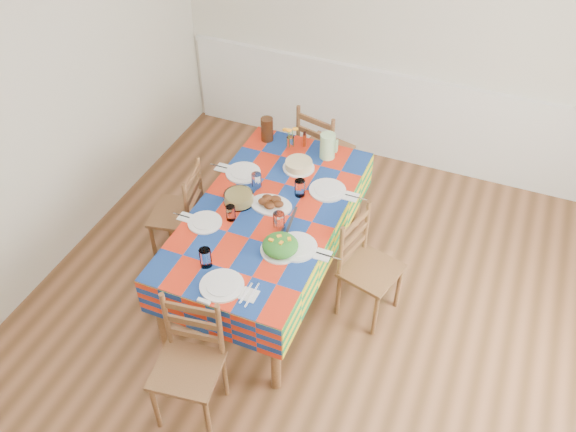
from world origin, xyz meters
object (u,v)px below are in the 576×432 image
object	(u,v)px
meat_platter	(271,203)
tea_pitcher	(267,129)
chair_near	(189,364)
chair_far	(322,151)
chair_left	(181,214)
dining_table	(268,218)
green_pitcher	(328,146)
chair_right	(367,268)

from	to	relation	value
meat_platter	tea_pitcher	xyz separation A→B (m)	(-0.36, 0.75, 0.08)
meat_platter	chair_near	distance (m)	1.29
chair_far	chair_near	bearing A→B (deg)	103.91
tea_pitcher	chair_left	xyz separation A→B (m)	(-0.40, -0.79, -0.40)
chair_far	chair_left	world-z (taller)	chair_far
chair_left	chair_near	bearing A→B (deg)	20.29
meat_platter	chair_far	world-z (taller)	chair_far
dining_table	tea_pitcher	distance (m)	0.89
green_pitcher	chair_right	size ratio (longest dim) A/B	0.24
meat_platter	tea_pitcher	bearing A→B (deg)	115.77
chair_left	chair_right	distance (m)	1.52
chair_near	chair_left	size ratio (longest dim) A/B	1.03
green_pitcher	chair_left	world-z (taller)	green_pitcher
chair_right	tea_pitcher	bearing A→B (deg)	69.64
chair_near	chair_far	xyz separation A→B (m)	(-0.00, 2.39, 0.00)
meat_platter	tea_pitcher	distance (m)	0.84
tea_pitcher	dining_table	bearing A→B (deg)	-65.78
dining_table	chair_left	bearing A→B (deg)	179.37
meat_platter	chair_near	world-z (taller)	chair_near
chair_right	chair_left	bearing A→B (deg)	104.86
meat_platter	green_pitcher	bearing A→B (deg)	76.36
chair_far	chair_left	distance (m)	1.40
chair_left	chair_right	bearing A→B (deg)	78.35
dining_table	chair_near	size ratio (longest dim) A/B	2.10
green_pitcher	chair_left	size ratio (longest dim) A/B	0.24
chair_near	chair_right	distance (m)	1.43
meat_platter	green_pitcher	distance (m)	0.74
green_pitcher	chair_right	bearing A→B (deg)	-52.19
dining_table	chair_left	distance (m)	0.79
tea_pitcher	chair_near	world-z (taller)	tea_pitcher
tea_pitcher	chair_far	xyz separation A→B (m)	(0.35, 0.40, -0.39)
chair_left	chair_right	xyz separation A→B (m)	(1.52, 0.00, -0.00)
dining_table	chair_right	size ratio (longest dim) A/B	2.16
tea_pitcher	chair_left	size ratio (longest dim) A/B	0.23
chair_far	dining_table	bearing A→B (deg)	104.29
green_pitcher	dining_table	bearing A→B (deg)	-102.97
chair_far	chair_right	xyz separation A→B (m)	(0.77, -1.19, -0.02)
chair_near	chair_left	world-z (taller)	chair_near
chair_near	chair_left	distance (m)	1.42
green_pitcher	chair_far	bearing A→B (deg)	113.21
green_pitcher	chair_left	xyz separation A→B (m)	(-0.94, -0.75, -0.41)
chair_near	meat_platter	bearing A→B (deg)	81.47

